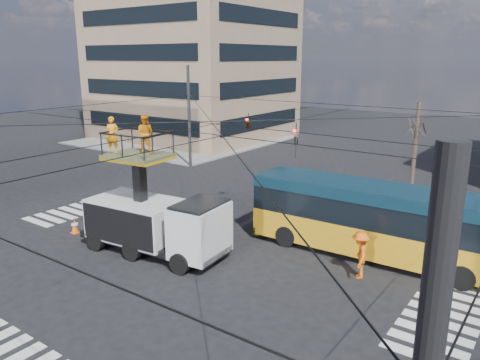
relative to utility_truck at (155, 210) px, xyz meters
name	(u,v)px	position (x,y,z in m)	size (l,w,h in m)	color
ground	(213,249)	(1.81, 1.77, -2.04)	(120.00, 120.00, 0.00)	black
sidewalk_nw	(183,140)	(-19.19, 22.77, -1.98)	(18.00, 18.00, 0.12)	slate
crosswalks	(213,249)	(1.81, 1.77, -2.03)	(22.40, 22.40, 0.02)	silver
overhead_network	(216,157)	(1.73, 2.18, 2.25)	(24.24, 24.24, 8.00)	#2D2D30
tree_a	(417,125)	(6.81, 15.27, 2.59)	(2.00, 2.00, 6.00)	#382B21
utility_truck	(155,210)	(0.00, 0.00, 0.00)	(7.19, 3.18, 6.16)	black
city_bus	(383,221)	(8.36, 5.37, -0.31)	(11.75, 2.96, 3.20)	orange
traffic_cone	(75,226)	(-5.17, -0.63, -1.69)	(0.36, 0.36, 0.69)	#FA5E0A
worker_ground	(109,219)	(-3.55, 0.27, -1.21)	(0.97, 0.40, 1.65)	orange
flagger	(360,255)	(8.33, 3.00, -1.06)	(1.26, 0.72, 1.95)	#DD580E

